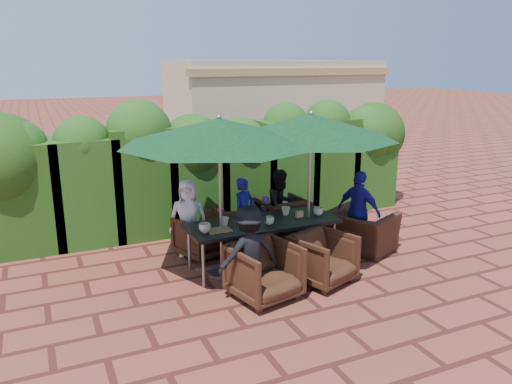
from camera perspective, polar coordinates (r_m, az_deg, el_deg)
name	(u,v)px	position (r m, az deg, el deg)	size (l,w,h in m)	color
ground	(268,264)	(8.19, 1.36, -8.27)	(80.00, 80.00, 0.00)	brown
dining_table	(263,226)	(7.89, 0.76, -3.91)	(2.42, 0.90, 0.75)	black
umbrella_left	(219,132)	(7.27, -4.23, 6.90)	(2.93, 2.93, 2.46)	gray
umbrella_right	(311,127)	(7.86, 6.29, 7.45)	(2.71, 2.71, 2.46)	gray
chair_far_left	(202,234)	(8.47, -6.24, -4.77)	(0.75, 0.70, 0.77)	black
chair_far_mid	(236,224)	(8.89, -2.29, -3.64)	(0.77, 0.72, 0.79)	black
chair_far_right	(282,216)	(9.24, 3.00, -2.77)	(0.82, 0.76, 0.84)	black
chair_near_left	(265,269)	(6.95, 0.98, -8.78)	(0.84, 0.79, 0.86)	black
chair_near_right	(323,256)	(7.49, 7.69, -7.28)	(0.80, 0.74, 0.82)	black
chair_end_right	(361,225)	(8.82, 11.94, -3.67)	(1.06, 0.69, 0.92)	black
adult_far_left	(188,218)	(8.47, -7.75, -2.91)	(0.64, 0.38, 1.30)	white
adult_far_mid	(244,213)	(8.77, -1.37, -2.37)	(0.45, 0.36, 1.24)	#1E1B94
adult_far_right	(281,205)	(9.11, 2.90, -1.47)	(0.63, 0.38, 1.31)	black
adult_near_left	(249,253)	(6.85, -0.80, -6.98)	(0.86, 0.39, 1.34)	black
adult_end_right	(359,211)	(8.75, 11.67, -2.16)	(0.82, 0.41, 1.40)	#1E1B94
child_left	(222,228)	(8.74, -3.95, -4.15)	(0.27, 0.22, 0.75)	#DA4C9C
child_right	(266,219)	(9.03, 1.17, -3.11)	(0.31, 0.25, 0.86)	#76479A
pedestrian_a	(255,158)	(12.24, -0.14, 3.92)	(1.66, 0.59, 1.78)	#238226
pedestrian_b	(274,157)	(12.58, 2.10, 3.98)	(0.81, 0.49, 1.68)	#DA4C9C
pedestrian_c	(313,149)	(13.22, 6.57, 4.92)	(1.22, 0.56, 1.91)	#97989F
cup_a	(205,228)	(7.40, -5.88, -4.11)	(0.18, 0.18, 0.14)	beige
cup_b	(225,221)	(7.69, -3.61, -3.38)	(0.14, 0.14, 0.13)	beige
cup_c	(269,221)	(7.73, 1.53, -3.28)	(0.15, 0.15, 0.12)	beige
cup_d	(286,211)	(8.20, 3.42, -2.19)	(0.14, 0.14, 0.13)	beige
cup_e	(318,211)	(8.24, 7.13, -2.21)	(0.16, 0.16, 0.13)	beige
ketchup_bottle	(256,216)	(7.89, 0.04, -2.71)	(0.04, 0.04, 0.17)	#B20C0A
sauce_bottle	(252,216)	(7.84, -0.45, -2.81)	(0.04, 0.04, 0.17)	#4C230C
serving_tray	(219,230)	(7.48, -4.25, -4.37)	(0.35, 0.25, 0.02)	#9E784C
number_block_left	(251,222)	(7.70, -0.62, -3.42)	(0.12, 0.06, 0.10)	tan
number_block_right	(299,214)	(8.11, 4.97, -2.53)	(0.12, 0.06, 0.10)	tan
hedge_wall	(213,160)	(9.83, -4.89, 3.72)	(9.10, 1.60, 2.54)	#1A390F
building	(273,114)	(15.43, 1.90, 8.88)	(6.20, 3.08, 3.20)	#BCB28B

